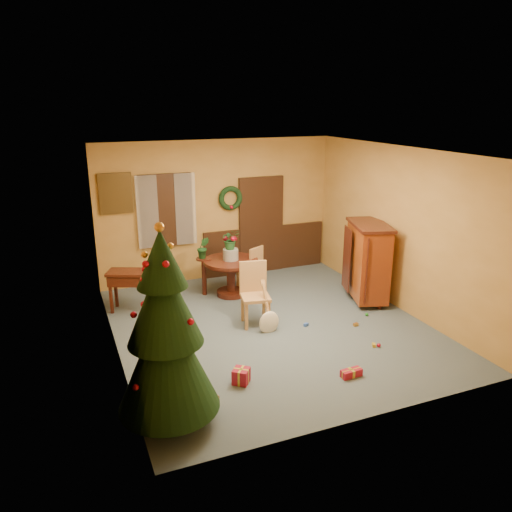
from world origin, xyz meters
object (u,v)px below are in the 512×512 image
writing_desk (132,281)px  sideboard (368,260)px  dining_table (231,270)px  chair_near (254,291)px  christmas_tree (166,333)px

writing_desk → sideboard: bearing=-15.7°
dining_table → chair_near: bearing=-92.1°
christmas_tree → dining_table: bearing=60.3°
chair_near → christmas_tree: size_ratio=0.44×
chair_near → christmas_tree: (-1.96, -2.20, 0.58)m
chair_near → christmas_tree: bearing=-131.7°
dining_table → writing_desk: (-1.88, -0.02, 0.06)m
dining_table → christmas_tree: 4.11m
chair_near → christmas_tree: 3.00m
christmas_tree → writing_desk: christmas_tree is taller
chair_near → writing_desk: (-1.83, 1.31, -0.01)m
christmas_tree → writing_desk: size_ratio=2.60×
chair_near → writing_desk: size_ratio=1.14×
chair_near → sideboard: bearing=3.4°
christmas_tree → chair_near: bearing=48.3°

